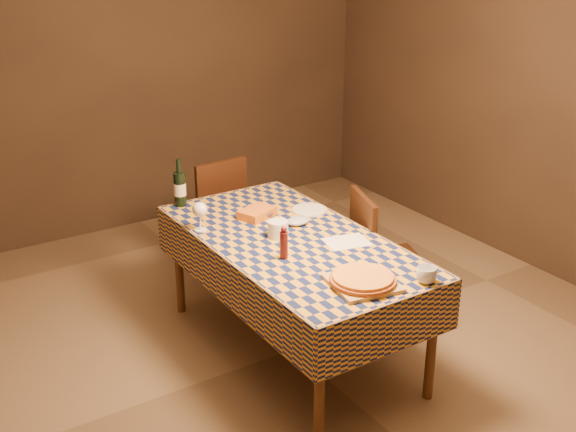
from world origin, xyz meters
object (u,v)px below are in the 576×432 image
Objects in this scene: bowl at (264,214)px; chair_far at (214,209)px; pizza at (363,279)px; white_plate at (309,210)px; dining_table at (293,251)px; chair_right at (378,253)px; cutting_board at (363,283)px; wine_bottle at (180,188)px.

chair_far reaches higher than bowl.
pizza is 1.06m from white_plate.
dining_table is 1.98× the size of chair_far.
chair_far reaches higher than dining_table.
white_plate is 0.53m from chair_right.
bowl is at bearing 145.03° from chair_right.
bowl is (0.05, 1.08, 0.01)m from cutting_board.
wine_bottle reaches higher than cutting_board.
bowl is at bearing 164.86° from white_plate.
bowl is 0.60m from wine_bottle.
chair_far is (0.11, 1.23, -0.17)m from dining_table.
white_plate is at bearing 132.00° from chair_right.
cutting_board is 1.08m from bowl.
chair_far is at bearing 86.45° from cutting_board.
dining_table is at bearing -69.21° from wine_bottle.
cutting_board is 0.35× the size of chair_far.
cutting_board is 1.43× the size of white_plate.
chair_far is at bearing 113.23° from chair_right.
bowl is 0.79m from chair_right.
wine_bottle is 0.68m from chair_far.
cutting_board is 1.02× the size of wine_bottle.
dining_table is 0.69m from cutting_board.
white_plate is at bearing 43.12° from dining_table.
pizza is at bearing 0.00° from cutting_board.
white_plate is 0.25× the size of chair_far.
chair_right reaches higher than pizza.
pizza is 0.97m from chair_right.
pizza reaches higher than dining_table.
chair_far is (0.43, 0.37, -0.37)m from wine_bottle.
chair_far reaches higher than pizza.
wine_bottle reaches higher than pizza.
dining_table is 1.25m from chair_far.
cutting_board is 0.03m from pizza.
chair_far is (0.12, 1.92, -0.28)m from pizza.
pizza is at bearing -91.14° from dining_table.
pizza is at bearing -92.72° from bowl.
white_plate is (0.30, -0.08, -0.01)m from bowl.
dining_table is 0.70m from pizza.
chair_right is (0.61, -0.43, -0.27)m from bowl.
pizza is 2.00× the size of white_plate.
chair_far reaches higher than white_plate.
cutting_board is 1.58m from wine_bottle.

